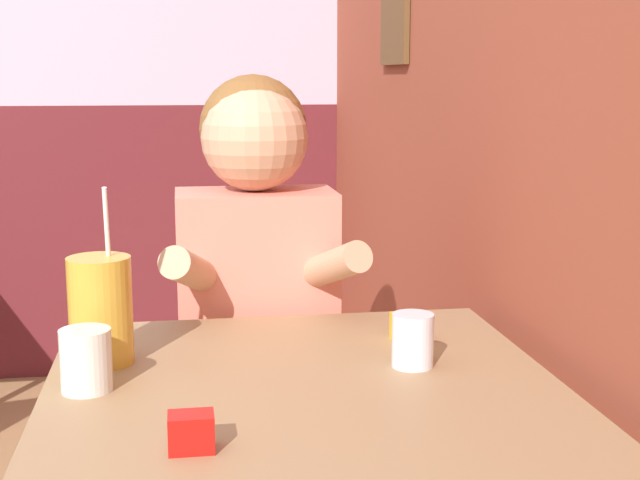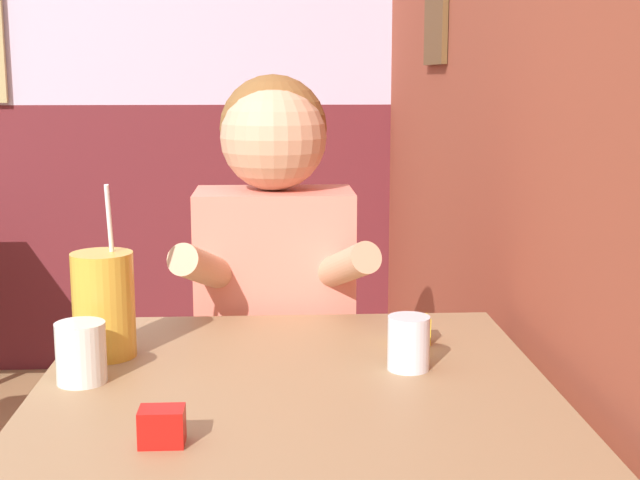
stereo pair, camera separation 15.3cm
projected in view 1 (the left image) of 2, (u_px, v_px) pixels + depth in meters
brick_wall_right at (432, 23)px, 2.35m from camera, size 0.08×4.56×2.70m
main_table at (305, 431)px, 1.41m from camera, size 0.82×0.85×0.73m
person_seated at (257, 328)px, 1.96m from camera, size 0.42×0.42×1.22m
cocktail_pitcher at (101, 310)px, 1.50m from camera, size 0.11×0.11×0.30m
glass_near_pitcher at (413, 340)px, 1.49m from camera, size 0.07×0.07×0.09m
glass_center at (86, 360)px, 1.37m from camera, size 0.08×0.08×0.10m
condiment_ketchup at (191, 432)px, 1.16m from camera, size 0.06×0.04×0.05m
condiment_mustard at (408, 327)px, 1.64m from camera, size 0.06×0.04×0.05m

